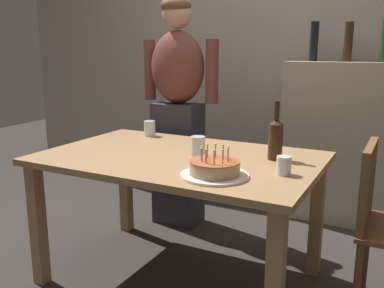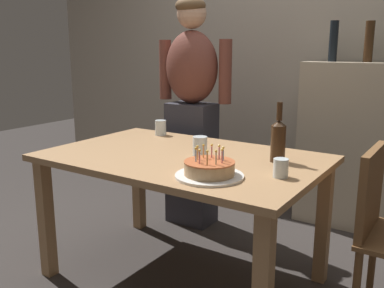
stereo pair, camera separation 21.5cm
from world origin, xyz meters
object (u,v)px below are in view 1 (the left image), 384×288
water_glass_near (150,128)px  wine_bottle (276,138)px  water_glass_side (284,165)px  water_glass_far (198,147)px  birthday_cake (215,169)px  person_man_bearded (178,110)px

water_glass_near → wine_bottle: (0.93, -0.21, 0.07)m
water_glass_side → water_glass_far: bearing=169.4°
water_glass_near → water_glass_side: 1.14m
birthday_cake → water_glass_far: birthday_cake is taller
water_glass_side → wine_bottle: 0.29m
water_glass_far → water_glass_side: 0.50m
birthday_cake → water_glass_far: 0.35m
birthday_cake → water_glass_far: size_ratio=2.72×
water_glass_near → person_man_bearded: person_man_bearded is taller
birthday_cake → water_glass_near: birthday_cake is taller
wine_bottle → person_man_bearded: (-0.91, 0.56, 0.02)m
birthday_cake → wine_bottle: 0.46m
water_glass_near → water_glass_far: size_ratio=0.87×
water_glass_far → wine_bottle: wine_bottle is taller
water_glass_side → wine_bottle: (-0.12, 0.25, 0.07)m
water_glass_far → water_glass_side: size_ratio=1.34×
person_man_bearded → water_glass_far: bearing=126.4°
birthday_cake → person_man_bearded: size_ratio=0.19×
water_glass_side → person_man_bearded: bearing=141.6°
birthday_cake → wine_bottle: wine_bottle is taller
water_glass_side → person_man_bearded: 1.31m
birthday_cake → wine_bottle: bearing=70.1°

